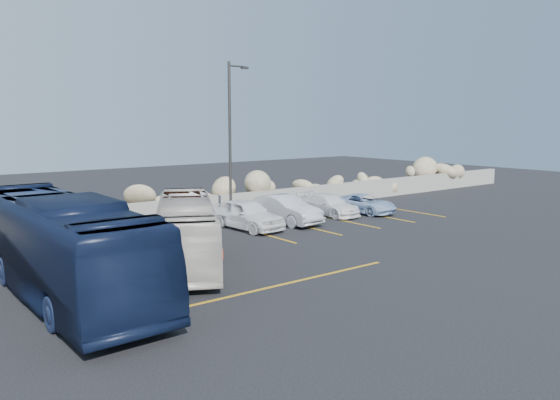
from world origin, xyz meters
TOP-DOWN VIEW (x-y plane):
  - ground at (0.00, 0.00)m, footprint 90.00×90.00m
  - seawall at (0.00, 12.00)m, footprint 60.00×0.40m
  - riprap_pile at (0.00, 13.20)m, footprint 54.00×2.80m
  - parking_lines at (4.64, 5.57)m, footprint 18.16×9.36m
  - lamppost at (2.56, 9.50)m, footprint 1.14×0.18m
  - vintage_bus at (-2.60, 4.56)m, footprint 5.74×8.58m
  - tour_coach at (-7.35, 3.45)m, footprint 2.76×10.93m
  - car_a at (2.70, 8.38)m, footprint 2.07×4.37m
  - car_b at (5.04, 8.43)m, footprint 1.93×4.46m
  - car_c at (8.48, 8.84)m, footprint 1.70×4.00m
  - car_d at (10.57, 8.15)m, footprint 2.14×3.99m

SIDE VIEW (x-z plane):
  - ground at x=0.00m, z-range 0.00..0.00m
  - parking_lines at x=4.64m, z-range 0.00..0.01m
  - car_d at x=10.57m, z-range 0.00..1.06m
  - car_c at x=8.48m, z-range 0.00..1.15m
  - seawall at x=0.00m, z-range 0.00..1.20m
  - car_b at x=5.04m, z-range 0.00..1.43m
  - car_a at x=2.70m, z-range 0.00..1.44m
  - vintage_bus at x=-2.60m, z-range 0.00..2.40m
  - riprap_pile at x=0.00m, z-range 0.00..2.60m
  - tour_coach at x=-7.35m, z-range 0.00..3.03m
  - lamppost at x=2.56m, z-range 0.30..8.30m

